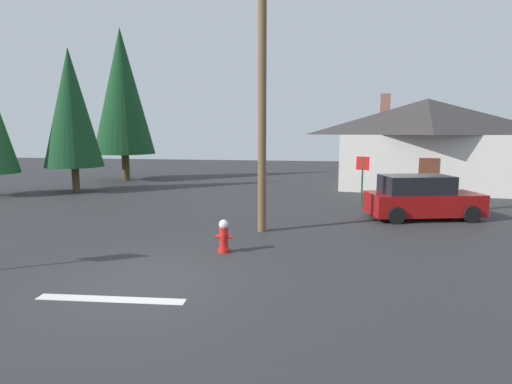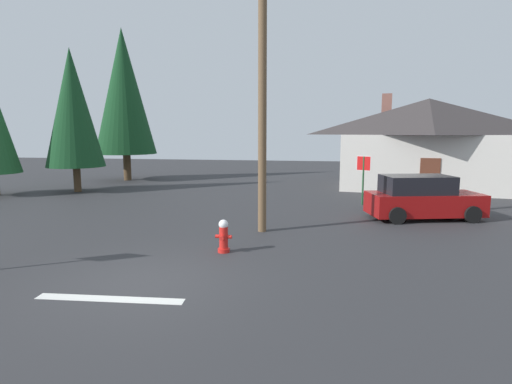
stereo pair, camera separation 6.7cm
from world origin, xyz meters
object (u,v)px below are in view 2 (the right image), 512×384
object	(u,v)px
fire_hydrant	(224,236)
pine_tree_mid_left	(124,92)
pine_tree_short_left	(73,108)
stop_sign_far	(363,170)
house	(427,143)
parked_car	(422,198)
utility_pole	(262,77)

from	to	relation	value
fire_hydrant	pine_tree_mid_left	distance (m)	20.12
pine_tree_short_left	stop_sign_far	bearing A→B (deg)	-5.84
stop_sign_far	pine_tree_mid_left	size ratio (longest dim) A/B	0.22
stop_sign_far	house	distance (m)	7.57
stop_sign_far	house	xyz separation A→B (m)	(4.11, 6.25, 1.14)
parked_car	pine_tree_short_left	bearing A→B (deg)	166.00
house	pine_tree_short_left	distance (m)	20.38
fire_hydrant	stop_sign_far	bearing A→B (deg)	62.18
fire_hydrant	house	world-z (taller)	house
parked_car	pine_tree_mid_left	bearing A→B (deg)	149.98
pine_tree_mid_left	pine_tree_short_left	bearing A→B (deg)	-91.10
fire_hydrant	pine_tree_short_left	bearing A→B (deg)	137.83
parked_car	pine_tree_mid_left	xyz separation A→B (m)	(-17.55, 10.14, 5.28)
pine_tree_mid_left	pine_tree_short_left	size ratio (longest dim) A/B	1.30
parked_car	pine_tree_mid_left	world-z (taller)	pine_tree_mid_left
house	parked_car	world-z (taller)	house
fire_hydrant	utility_pole	distance (m)	5.39
fire_hydrant	utility_pole	size ratio (longest dim) A/B	0.09
stop_sign_far	pine_tree_mid_left	bearing A→B (deg)	154.71
utility_pole	pine_tree_short_left	distance (m)	14.02
house	parked_car	size ratio (longest dim) A/B	2.40
utility_pole	pine_tree_mid_left	distance (m)	17.71
house	pine_tree_short_left	size ratio (longest dim) A/B	1.37
pine_tree_mid_left	house	bearing A→B (deg)	-3.17
utility_pole	house	size ratio (longest dim) A/B	0.91
house	pine_tree_short_left	bearing A→B (deg)	-166.75
stop_sign_far	parked_car	size ratio (longest dim) A/B	0.50
stop_sign_far	utility_pole	bearing A→B (deg)	-122.83
parked_car	pine_tree_mid_left	distance (m)	20.94
stop_sign_far	parked_car	bearing A→B (deg)	-54.31
parked_car	pine_tree_short_left	xyz separation A→B (m)	(-17.66, 4.40, 3.87)
pine_tree_mid_left	pine_tree_short_left	xyz separation A→B (m)	(-0.11, -5.74, -1.42)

